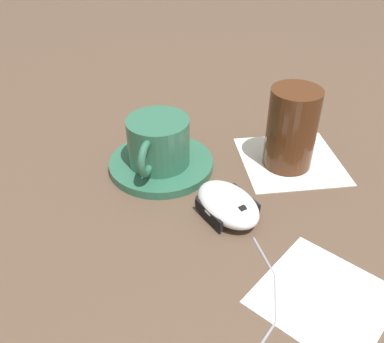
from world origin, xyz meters
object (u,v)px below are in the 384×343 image
Objects in this scene: coffee_cup at (158,142)px; computer_mouse at (228,204)px; saucer at (161,164)px; drinking_glass at (292,128)px.

computer_mouse is (-0.08, -0.11, -0.03)m from coffee_cup.
saucer is 0.14m from computer_mouse.
coffee_cup is 0.14m from computer_mouse.
coffee_cup is (-0.00, 0.00, 0.04)m from saucer.
computer_mouse is 0.16m from drinking_glass.
computer_mouse reaches higher than saucer.
coffee_cup is at bearing 105.78° from drinking_glass.
saucer is 1.33× the size of computer_mouse.
drinking_glass reaches higher than saucer.
coffee_cup is at bearing 157.61° from saucer.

